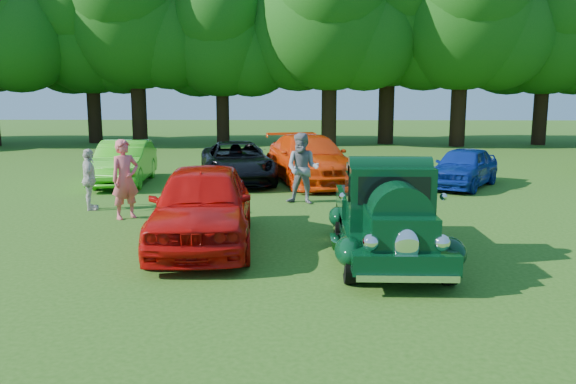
{
  "coord_description": "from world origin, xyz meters",
  "views": [
    {
      "loc": [
        -0.35,
        -9.89,
        2.93
      ],
      "look_at": [
        -0.63,
        0.76,
        1.1
      ],
      "focal_mm": 35.0,
      "sensor_mm": 36.0,
      "label": 1
    }
  ],
  "objects_px": {
    "spectator_pink": "(125,179)",
    "spectator_grey": "(303,169)",
    "back_car_orange": "(309,159)",
    "spectator_white": "(89,180)",
    "red_convertible": "(203,205)",
    "back_car_blue": "(463,167)",
    "hero_pickup": "(387,217)",
    "back_car_lime": "(124,162)",
    "back_car_black": "(237,162)"
  },
  "relations": [
    {
      "from": "red_convertible",
      "to": "back_car_black",
      "type": "xyz_separation_m",
      "value": [
        -0.28,
        8.21,
        -0.11
      ]
    },
    {
      "from": "back_car_blue",
      "to": "hero_pickup",
      "type": "bearing_deg",
      "value": -82.33
    },
    {
      "from": "red_convertible",
      "to": "spectator_pink",
      "type": "bearing_deg",
      "value": 128.71
    },
    {
      "from": "spectator_white",
      "to": "spectator_grey",
      "type": "bearing_deg",
      "value": -99.35
    },
    {
      "from": "hero_pickup",
      "to": "spectator_white",
      "type": "bearing_deg",
      "value": 149.46
    },
    {
      "from": "spectator_white",
      "to": "red_convertible",
      "type": "bearing_deg",
      "value": -153.26
    },
    {
      "from": "back_car_orange",
      "to": "spectator_grey",
      "type": "bearing_deg",
      "value": -108.47
    },
    {
      "from": "back_car_blue",
      "to": "spectator_grey",
      "type": "xyz_separation_m",
      "value": [
        -5.21,
        -3.01,
        0.32
      ]
    },
    {
      "from": "hero_pickup",
      "to": "back_car_lime",
      "type": "height_order",
      "value": "hero_pickup"
    },
    {
      "from": "back_car_blue",
      "to": "spectator_grey",
      "type": "height_order",
      "value": "spectator_grey"
    },
    {
      "from": "back_car_lime",
      "to": "spectator_pink",
      "type": "bearing_deg",
      "value": -78.17
    },
    {
      "from": "hero_pickup",
      "to": "spectator_grey",
      "type": "xyz_separation_m",
      "value": [
        -1.53,
        5.18,
        0.23
      ]
    },
    {
      "from": "back_car_lime",
      "to": "spectator_pink",
      "type": "relative_size",
      "value": 2.29
    },
    {
      "from": "hero_pickup",
      "to": "back_car_black",
      "type": "height_order",
      "value": "hero_pickup"
    },
    {
      "from": "hero_pickup",
      "to": "back_car_blue",
      "type": "bearing_deg",
      "value": 65.82
    },
    {
      "from": "red_convertible",
      "to": "back_car_lime",
      "type": "relative_size",
      "value": 1.08
    },
    {
      "from": "hero_pickup",
      "to": "back_car_lime",
      "type": "distance_m",
      "value": 11.42
    },
    {
      "from": "hero_pickup",
      "to": "red_convertible",
      "type": "bearing_deg",
      "value": 167.06
    },
    {
      "from": "back_car_blue",
      "to": "back_car_black",
      "type": "bearing_deg",
      "value": -154.49
    },
    {
      "from": "red_convertible",
      "to": "back_car_lime",
      "type": "xyz_separation_m",
      "value": [
        -4.03,
        7.76,
        -0.08
      ]
    },
    {
      "from": "back_car_orange",
      "to": "spectator_white",
      "type": "height_order",
      "value": "back_car_orange"
    },
    {
      "from": "red_convertible",
      "to": "back_car_blue",
      "type": "relative_size",
      "value": 1.23
    },
    {
      "from": "spectator_pink",
      "to": "spectator_grey",
      "type": "xyz_separation_m",
      "value": [
        4.25,
        2.01,
        0.01
      ]
    },
    {
      "from": "back_car_lime",
      "to": "spectator_white",
      "type": "bearing_deg",
      "value": -89.73
    },
    {
      "from": "hero_pickup",
      "to": "spectator_pink",
      "type": "relative_size",
      "value": 2.3
    },
    {
      "from": "back_car_black",
      "to": "back_car_blue",
      "type": "xyz_separation_m",
      "value": [
        7.47,
        -0.83,
        -0.04
      ]
    },
    {
      "from": "back_car_blue",
      "to": "spectator_grey",
      "type": "distance_m",
      "value": 6.03
    },
    {
      "from": "spectator_pink",
      "to": "spectator_grey",
      "type": "distance_m",
      "value": 4.71
    },
    {
      "from": "red_convertible",
      "to": "back_car_blue",
      "type": "xyz_separation_m",
      "value": [
        7.18,
        7.38,
        -0.15
      ]
    },
    {
      "from": "hero_pickup",
      "to": "spectator_white",
      "type": "distance_m",
      "value": 8.18
    },
    {
      "from": "hero_pickup",
      "to": "spectator_pink",
      "type": "distance_m",
      "value": 6.6
    },
    {
      "from": "back_car_orange",
      "to": "spectator_grey",
      "type": "xyz_separation_m",
      "value": [
        -0.22,
        -3.84,
        0.17
      ]
    },
    {
      "from": "back_car_black",
      "to": "back_car_orange",
      "type": "xyz_separation_m",
      "value": [
        2.48,
        -0.0,
        0.11
      ]
    },
    {
      "from": "back_car_black",
      "to": "back_car_orange",
      "type": "relative_size",
      "value": 0.9
    },
    {
      "from": "hero_pickup",
      "to": "back_car_lime",
      "type": "bearing_deg",
      "value": 131.35
    },
    {
      "from": "red_convertible",
      "to": "spectator_pink",
      "type": "height_order",
      "value": "spectator_pink"
    },
    {
      "from": "spectator_pink",
      "to": "red_convertible",
      "type": "bearing_deg",
      "value": -90.06
    },
    {
      "from": "back_car_black",
      "to": "spectator_pink",
      "type": "distance_m",
      "value": 6.19
    },
    {
      "from": "back_car_black",
      "to": "spectator_grey",
      "type": "bearing_deg",
      "value": -71.59
    },
    {
      "from": "red_convertible",
      "to": "spectator_grey",
      "type": "height_order",
      "value": "spectator_grey"
    },
    {
      "from": "hero_pickup",
      "to": "back_car_blue",
      "type": "height_order",
      "value": "hero_pickup"
    },
    {
      "from": "red_convertible",
      "to": "back_car_blue",
      "type": "bearing_deg",
      "value": 40.43
    },
    {
      "from": "spectator_white",
      "to": "back_car_blue",
      "type": "bearing_deg",
      "value": -89.22
    },
    {
      "from": "back_car_orange",
      "to": "spectator_grey",
      "type": "relative_size",
      "value": 2.85
    },
    {
      "from": "back_car_black",
      "to": "spectator_white",
      "type": "relative_size",
      "value": 3.12
    },
    {
      "from": "hero_pickup",
      "to": "spectator_white",
      "type": "relative_size",
      "value": 2.76
    },
    {
      "from": "red_convertible",
      "to": "back_car_black",
      "type": "bearing_deg",
      "value": 86.62
    },
    {
      "from": "back_car_lime",
      "to": "back_car_black",
      "type": "bearing_deg",
      "value": 0.66
    },
    {
      "from": "back_car_orange",
      "to": "back_car_blue",
      "type": "xyz_separation_m",
      "value": [
        4.99,
        -0.83,
        -0.15
      ]
    },
    {
      "from": "hero_pickup",
      "to": "back_car_lime",
      "type": "xyz_separation_m",
      "value": [
        -7.54,
        8.57,
        -0.02
      ]
    }
  ]
}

